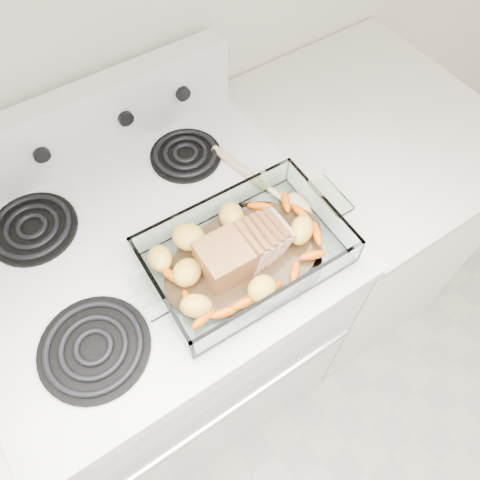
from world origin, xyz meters
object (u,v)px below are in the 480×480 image
counter_right (344,222)px  baking_dish (245,254)px  electric_range (172,321)px  pork_roast (238,253)px

counter_right → baking_dish: size_ratio=2.40×
baking_dish → counter_right: bearing=18.4°
electric_range → pork_roast: electric_range is taller
electric_range → pork_roast: size_ratio=5.77×
electric_range → pork_roast: bearing=-50.9°
counter_right → pork_roast: (-0.54, -0.16, 0.52)m
counter_right → baking_dish: bearing=-162.9°
electric_range → counter_right: 0.67m
baking_dish → pork_roast: bearing=-178.7°
counter_right → pork_roast: 0.76m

